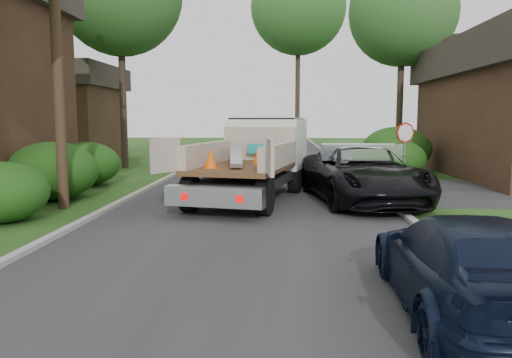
{
  "coord_description": "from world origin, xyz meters",
  "views": [
    {
      "loc": [
        0.84,
        -8.99,
        2.59
      ],
      "look_at": [
        0.23,
        2.49,
        1.2
      ],
      "focal_mm": 35.0,
      "sensor_mm": 36.0,
      "label": 1
    }
  ],
  "objects_px": {
    "house_left_far": "(55,112)",
    "flatbed_truck": "(258,154)",
    "black_pickup": "(362,174)",
    "utility_pole": "(56,25)",
    "tree_center_far": "(298,7)",
    "navy_suv": "(469,265)",
    "tree_right_far": "(403,12)",
    "stop_sign": "(405,142)"
  },
  "relations": [
    {
      "from": "house_left_far",
      "to": "flatbed_truck",
      "type": "relative_size",
      "value": 1.03
    },
    {
      "from": "house_left_far",
      "to": "black_pickup",
      "type": "distance_m",
      "value": 22.9
    },
    {
      "from": "utility_pole",
      "to": "house_left_far",
      "type": "height_order",
      "value": "utility_pole"
    },
    {
      "from": "tree_center_far",
      "to": "utility_pole",
      "type": "bearing_deg",
      "value": -106.65
    },
    {
      "from": "utility_pole",
      "to": "navy_suv",
      "type": "height_order",
      "value": "utility_pole"
    },
    {
      "from": "tree_right_far",
      "to": "navy_suv",
      "type": "height_order",
      "value": "tree_right_far"
    },
    {
      "from": "house_left_far",
      "to": "tree_center_far",
      "type": "bearing_deg",
      "value": 27.3
    },
    {
      "from": "tree_center_far",
      "to": "black_pickup",
      "type": "height_order",
      "value": "tree_center_far"
    },
    {
      "from": "flatbed_truck",
      "to": "navy_suv",
      "type": "xyz_separation_m",
      "value": [
        3.26,
        -10.17,
        -0.75
      ]
    },
    {
      "from": "house_left_far",
      "to": "navy_suv",
      "type": "distance_m",
      "value": 29.8
    },
    {
      "from": "flatbed_truck",
      "to": "house_left_far",
      "type": "bearing_deg",
      "value": 145.63
    },
    {
      "from": "stop_sign",
      "to": "utility_pole",
      "type": "distance_m",
      "value": 11.91
    },
    {
      "from": "tree_center_far",
      "to": "navy_suv",
      "type": "bearing_deg",
      "value": -87.71
    },
    {
      "from": "stop_sign",
      "to": "flatbed_truck",
      "type": "distance_m",
      "value": 5.34
    },
    {
      "from": "stop_sign",
      "to": "utility_pole",
      "type": "bearing_deg",
      "value": -159.38
    },
    {
      "from": "black_pickup",
      "to": "tree_right_far",
      "type": "bearing_deg",
      "value": 64.1
    },
    {
      "from": "utility_pole",
      "to": "flatbed_truck",
      "type": "height_order",
      "value": "utility_pole"
    },
    {
      "from": "house_left_far",
      "to": "stop_sign",
      "type": "bearing_deg",
      "value": -34.81
    },
    {
      "from": "stop_sign",
      "to": "tree_right_far",
      "type": "relative_size",
      "value": 0.22
    },
    {
      "from": "black_pickup",
      "to": "utility_pole",
      "type": "bearing_deg",
      "value": -177.96
    },
    {
      "from": "house_left_far",
      "to": "tree_center_far",
      "type": "relative_size",
      "value": 0.52
    },
    {
      "from": "tree_center_far",
      "to": "stop_sign",
      "type": "bearing_deg",
      "value": -81.34
    },
    {
      "from": "house_left_far",
      "to": "navy_suv",
      "type": "xyz_separation_m",
      "value": [
        16.8,
        -24.5,
        -2.37
      ]
    },
    {
      "from": "house_left_far",
      "to": "utility_pole",
      "type": "bearing_deg",
      "value": -64.77
    },
    {
      "from": "flatbed_truck",
      "to": "black_pickup",
      "type": "bearing_deg",
      "value": -5.11
    },
    {
      "from": "tree_center_far",
      "to": "tree_right_far",
      "type": "bearing_deg",
      "value": -61.19
    },
    {
      "from": "utility_pole",
      "to": "tree_center_far",
      "type": "height_order",
      "value": "tree_center_far"
    },
    {
      "from": "utility_pole",
      "to": "tree_right_far",
      "type": "height_order",
      "value": "tree_right_far"
    },
    {
      "from": "tree_center_far",
      "to": "flatbed_truck",
      "type": "height_order",
      "value": "tree_center_far"
    },
    {
      "from": "tree_center_far",
      "to": "navy_suv",
      "type": "distance_m",
      "value": 34.12
    },
    {
      "from": "stop_sign",
      "to": "house_left_far",
      "type": "bearing_deg",
      "value": 145.19
    },
    {
      "from": "tree_center_far",
      "to": "navy_suv",
      "type": "xyz_separation_m",
      "value": [
        1.3,
        -32.5,
        -10.3
      ]
    },
    {
      "from": "stop_sign",
      "to": "flatbed_truck",
      "type": "xyz_separation_m",
      "value": [
        -5.16,
        -1.33,
        -0.35
      ]
    },
    {
      "from": "stop_sign",
      "to": "utility_pole",
      "type": "xyz_separation_m",
      "value": [
        -10.68,
        -4.02,
        3.4
      ]
    },
    {
      "from": "utility_pole",
      "to": "tree_center_far",
      "type": "distance_m",
      "value": 26.75
    },
    {
      "from": "stop_sign",
      "to": "flatbed_truck",
      "type": "bearing_deg",
      "value": -165.58
    },
    {
      "from": "flatbed_truck",
      "to": "stop_sign",
      "type": "bearing_deg",
      "value": 26.67
    },
    {
      "from": "utility_pole",
      "to": "flatbed_truck",
      "type": "relative_size",
      "value": 1.36
    },
    {
      "from": "house_left_far",
      "to": "black_pickup",
      "type": "height_order",
      "value": "house_left_far"
    },
    {
      "from": "utility_pole",
      "to": "black_pickup",
      "type": "distance_m",
      "value": 9.95
    },
    {
      "from": "utility_pole",
      "to": "flatbed_truck",
      "type": "bearing_deg",
      "value": 26.0
    },
    {
      "from": "tree_right_far",
      "to": "black_pickup",
      "type": "xyz_separation_m",
      "value": [
        -4.16,
        -13.36,
        -7.6
      ]
    }
  ]
}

